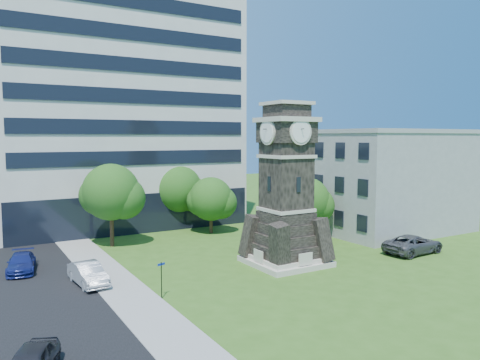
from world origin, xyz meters
TOP-DOWN VIEW (x-y plane):
  - ground at (0.00, 0.00)m, footprint 160.00×160.00m
  - sidewalk at (-9.50, 5.00)m, footprint 3.00×70.00m
  - clock_tower at (3.00, 2.00)m, footprint 5.40×5.40m
  - office_tall at (-3.20, 25.84)m, footprint 26.20×15.11m
  - office_low at (19.97, 8.00)m, footprint 15.20×12.20m
  - car_street_mid at (-11.13, 4.39)m, footprint 1.94×4.48m
  - car_street_north at (-14.59, 9.81)m, footprint 2.49×4.66m
  - car_east_lot at (14.08, -0.76)m, footprint 5.66×2.82m
  - park_bench at (5.17, 1.19)m, footprint 1.80×0.48m
  - street_sign at (-7.96, -0.59)m, footprint 0.53×0.05m
  - tree_nw at (-6.77, 14.44)m, footprint 5.49×4.99m
  - tree_nc at (1.58, 19.55)m, footprint 5.82×5.29m
  - tree_ne at (3.39, 15.17)m, footprint 4.82×4.38m
  - tree_east at (9.75, 7.97)m, footprint 4.93×4.48m

SIDE VIEW (x-z plane):
  - ground at x=0.00m, z-range 0.00..0.00m
  - sidewalk at x=-9.50m, z-range 0.00..0.06m
  - park_bench at x=5.17m, z-range 0.03..0.96m
  - car_street_north at x=-14.59m, z-range 0.00..1.29m
  - car_street_mid at x=-11.13m, z-range 0.00..1.43m
  - car_east_lot at x=14.08m, z-range 0.00..1.54m
  - street_sign at x=-7.96m, z-range 0.28..2.51m
  - tree_ne at x=3.39m, z-range 0.50..6.16m
  - tree_east at x=9.75m, z-range 0.56..6.47m
  - tree_nc at x=1.58m, z-range 0.61..7.46m
  - tree_nw at x=-6.77m, z-range 0.98..8.31m
  - office_low at x=19.97m, z-range 0.01..10.41m
  - clock_tower at x=3.00m, z-range -0.83..11.39m
  - office_tall at x=-3.20m, z-range -0.08..28.52m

